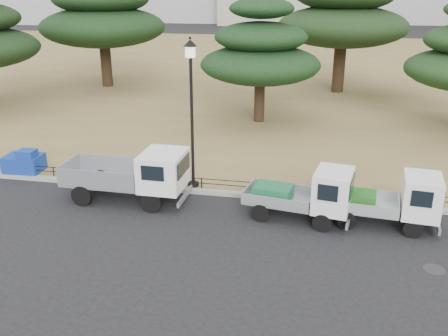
% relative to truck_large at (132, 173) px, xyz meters
% --- Properties ---
extents(ground, '(220.00, 220.00, 0.00)m').
position_rel_truck_large_xyz_m(ground, '(3.19, -1.51, -1.05)').
color(ground, black).
extents(lawn, '(120.00, 56.00, 0.15)m').
position_rel_truck_large_xyz_m(lawn, '(3.19, 29.09, -0.97)').
color(lawn, olive).
rests_on(lawn, ground).
extents(curb, '(120.00, 0.25, 0.16)m').
position_rel_truck_large_xyz_m(curb, '(3.19, 1.09, -0.97)').
color(curb, gray).
rests_on(curb, ground).
extents(truck_large, '(4.35, 1.79, 1.89)m').
position_rel_truck_large_xyz_m(truck_large, '(0.00, 0.00, 0.00)').
color(truck_large, black).
rests_on(truck_large, ground).
extents(truck_kei_front, '(3.58, 1.93, 1.80)m').
position_rel_truck_large_xyz_m(truck_kei_front, '(6.08, -0.30, -0.15)').
color(truck_kei_front, black).
rests_on(truck_kei_front, ground).
extents(truck_kei_rear, '(3.49, 1.74, 1.76)m').
position_rel_truck_large_xyz_m(truck_kei_rear, '(8.76, -0.20, -0.17)').
color(truck_kei_rear, black).
rests_on(truck_kei_rear, ground).
extents(street_lamp, '(0.48, 0.48, 5.38)m').
position_rel_truck_large_xyz_m(street_lamp, '(1.83, 1.39, 2.73)').
color(street_lamp, black).
rests_on(street_lamp, lawn).
extents(pipe_fence, '(38.00, 0.04, 0.40)m').
position_rel_truck_large_xyz_m(pipe_fence, '(3.19, 1.24, -0.61)').
color(pipe_fence, black).
rests_on(pipe_fence, lawn).
extents(tarp_pile, '(1.48, 1.12, 0.96)m').
position_rel_truck_large_xyz_m(tarp_pile, '(-5.24, 1.54, -0.52)').
color(tarp_pile, '#14389F').
rests_on(tarp_pile, lawn).
extents(manhole, '(0.60, 0.60, 0.01)m').
position_rel_truck_large_xyz_m(manhole, '(9.69, -2.71, -1.04)').
color(manhole, '#2D2D30').
rests_on(manhole, ground).
extents(pine_west_near, '(8.77, 8.77, 8.77)m').
position_rel_truck_large_xyz_m(pine_west_near, '(-9.21, 18.68, 4.16)').
color(pine_west_near, black).
rests_on(pine_west_near, lawn).
extents(pine_center_left, '(6.37, 6.37, 6.47)m').
position_rel_truck_large_xyz_m(pine_center_left, '(3.00, 11.11, 2.84)').
color(pine_center_left, black).
rests_on(pine_center_left, lawn).
extents(pine_center_right, '(8.64, 8.64, 9.16)m').
position_rel_truck_large_xyz_m(pine_center_right, '(7.30, 19.95, 4.41)').
color(pine_center_right, black).
rests_on(pine_center_right, lawn).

